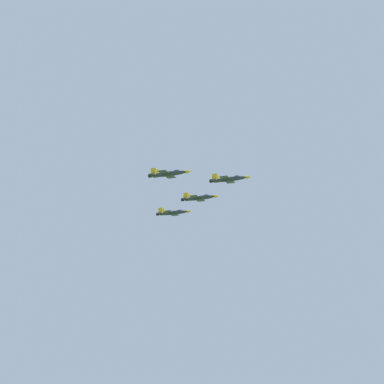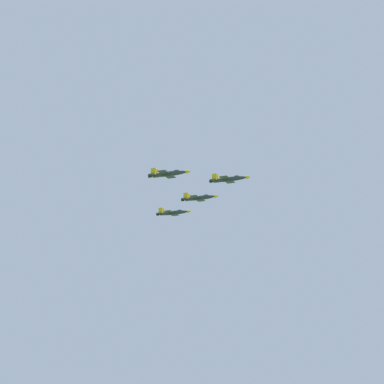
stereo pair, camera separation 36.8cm
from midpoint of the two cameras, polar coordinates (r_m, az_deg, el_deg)
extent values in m
ellipsoid|color=#2D3338|center=(235.30, 3.00, 1.05)|extent=(9.31, 10.28, 1.58)
cone|color=gold|center=(233.30, 4.60, 1.23)|extent=(2.05, 2.08, 1.34)
ellipsoid|color=#334751|center=(234.66, 3.63, 1.26)|extent=(2.28, 2.37, 0.92)
cube|color=#2D3338|center=(235.46, 2.86, 1.01)|extent=(8.45, 7.91, 0.16)
cube|color=gold|center=(239.07, 3.17, 0.77)|extent=(2.13, 2.31, 0.19)
cube|color=gold|center=(231.89, 2.54, 1.28)|extent=(2.13, 2.31, 0.19)
cube|color=#2D3338|center=(236.93, 1.82, 0.92)|extent=(4.44, 4.24, 0.16)
cube|color=gold|center=(237.89, 1.94, 1.14)|extent=(1.32, 1.46, 2.28)
cube|color=gold|center=(236.46, 1.81, 1.24)|extent=(1.32, 1.46, 2.28)
cylinder|color=black|center=(237.36, 1.52, 0.89)|extent=(1.41, 1.39, 1.11)
ellipsoid|color=#2D3338|center=(252.68, 0.54, -0.49)|extent=(9.17, 10.45, 1.59)
cone|color=gold|center=(250.24, 1.99, -0.33)|extent=(2.05, 2.08, 1.35)
ellipsoid|color=#334751|center=(251.85, 1.11, -0.30)|extent=(2.27, 2.38, 0.93)
cube|color=#2D3338|center=(252.88, 0.41, -0.53)|extent=(8.55, 7.84, 0.16)
cube|color=gold|center=(256.44, 0.75, -0.73)|extent=(2.11, 2.34, 0.19)
cube|color=gold|center=(249.36, 0.06, -0.30)|extent=(2.11, 2.34, 0.19)
cube|color=#2D3338|center=(254.62, -0.54, -0.61)|extent=(4.48, 4.21, 0.16)
cube|color=gold|center=(255.53, -0.42, -0.40)|extent=(1.30, 1.48, 2.29)
cube|color=gold|center=(254.12, -0.56, -0.31)|extent=(1.30, 1.48, 2.29)
cylinder|color=black|center=(255.14, -0.82, -0.64)|extent=(1.42, 1.39, 1.11)
ellipsoid|color=#2D3338|center=(228.56, -1.97, 1.49)|extent=(9.70, 10.62, 1.64)
cone|color=gold|center=(225.95, -0.31, 1.69)|extent=(2.13, 2.15, 1.39)
ellipsoid|color=#334751|center=(227.68, -1.32, 1.72)|extent=(2.37, 2.45, 0.96)
cube|color=#2D3338|center=(228.77, -2.11, 1.45)|extent=(8.75, 8.24, 0.16)
cube|color=gold|center=(232.39, -1.71, 1.19)|extent=(2.22, 2.39, 0.20)
cube|color=gold|center=(225.20, -2.53, 1.75)|extent=(2.22, 2.39, 0.20)
cube|color=#2D3338|center=(230.65, -3.19, 1.35)|extent=(4.60, 4.41, 0.16)
cube|color=gold|center=(231.61, -3.04, 1.58)|extent=(1.37, 1.51, 2.37)
cube|color=gold|center=(230.18, -3.21, 1.69)|extent=(1.37, 1.51, 2.37)
cylinder|color=black|center=(231.21, -3.50, 1.31)|extent=(1.46, 1.44, 1.15)
ellipsoid|color=#2D3338|center=(270.76, -1.61, -1.71)|extent=(9.41, 10.27, 1.59)
cone|color=gold|center=(268.23, -0.25, -1.59)|extent=(2.06, 2.08, 1.35)
ellipsoid|color=#334751|center=(269.88, -1.07, -1.54)|extent=(2.30, 2.37, 0.93)
cube|color=#2D3338|center=(270.97, -1.73, -1.74)|extent=(8.46, 7.98, 0.16)
cube|color=gold|center=(274.53, -1.40, -1.92)|extent=(2.15, 2.31, 0.19)
cube|color=gold|center=(267.44, -2.06, -1.55)|extent=(2.15, 2.31, 0.19)
cube|color=#2D3338|center=(272.76, -2.61, -1.81)|extent=(4.45, 4.27, 0.16)
cube|color=gold|center=(273.64, -2.49, -1.61)|extent=(1.33, 1.46, 2.29)
cube|color=gold|center=(272.24, -2.63, -1.53)|extent=(1.33, 1.46, 2.29)
cylinder|color=black|center=(273.30, -2.87, -1.83)|extent=(1.42, 1.40, 1.11)
camera|label=1|loc=(0.18, -90.04, 0.01)|focal=65.26mm
camera|label=2|loc=(0.18, 89.96, -0.01)|focal=65.26mm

